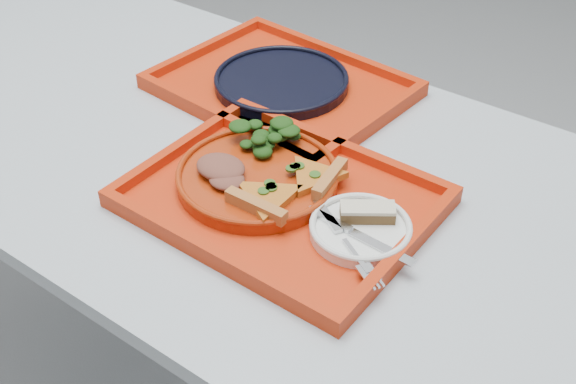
# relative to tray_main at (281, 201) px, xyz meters

# --- Properties ---
(table) EXTENTS (1.60, 0.80, 0.75)m
(table) POSITION_rel_tray_main_xyz_m (-0.24, 0.07, -0.08)
(table) COLOR #B1BEC6
(table) RESTS_ON ground
(tray_main) EXTENTS (0.45, 0.35, 0.01)m
(tray_main) POSITION_rel_tray_main_xyz_m (0.00, 0.00, 0.00)
(tray_main) COLOR red
(tray_main) RESTS_ON table
(tray_far) EXTENTS (0.48, 0.38, 0.01)m
(tray_far) POSITION_rel_tray_main_xyz_m (-0.21, 0.28, 0.00)
(tray_far) COLOR red
(tray_far) RESTS_ON table
(dinner_plate) EXTENTS (0.26, 0.26, 0.02)m
(dinner_plate) POSITION_rel_tray_main_xyz_m (-0.05, 0.01, 0.02)
(dinner_plate) COLOR #9C290A
(dinner_plate) RESTS_ON tray_main
(side_plate) EXTENTS (0.15, 0.15, 0.01)m
(side_plate) POSITION_rel_tray_main_xyz_m (0.15, 0.00, 0.01)
(side_plate) COLOR white
(side_plate) RESTS_ON tray_main
(navy_plate) EXTENTS (0.26, 0.26, 0.02)m
(navy_plate) POSITION_rel_tray_main_xyz_m (-0.21, 0.28, 0.01)
(navy_plate) COLOR black
(navy_plate) RESTS_ON tray_far
(pizza_slice_a) EXTENTS (0.11, 0.12, 0.02)m
(pizza_slice_a) POSITION_rel_tray_main_xyz_m (0.00, -0.04, 0.03)
(pizza_slice_a) COLOR gold
(pizza_slice_a) RESTS_ON dinner_plate
(pizza_slice_b) EXTENTS (0.12, 0.11, 0.02)m
(pizza_slice_b) POSITION_rel_tray_main_xyz_m (0.03, 0.05, 0.03)
(pizza_slice_b) COLOR gold
(pizza_slice_b) RESTS_ON dinner_plate
(salad_heap) EXTENTS (0.09, 0.08, 0.05)m
(salad_heap) POSITION_rel_tray_main_xyz_m (-0.10, 0.08, 0.05)
(salad_heap) COLOR black
(salad_heap) RESTS_ON dinner_plate
(meat_portion) EXTENTS (0.08, 0.07, 0.03)m
(meat_portion) POSITION_rel_tray_main_xyz_m (-0.10, -0.02, 0.04)
(meat_portion) COLOR brown
(meat_portion) RESTS_ON dinner_plate
(dessert_bar) EXTENTS (0.08, 0.07, 0.02)m
(dessert_bar) POSITION_rel_tray_main_xyz_m (0.14, 0.02, 0.03)
(dessert_bar) COLOR #52341B
(dessert_bar) RESTS_ON side_plate
(knife) EXTENTS (0.19, 0.03, 0.01)m
(knife) POSITION_rel_tray_main_xyz_m (0.15, -0.02, 0.02)
(knife) COLOR silver
(knife) RESTS_ON side_plate
(fork) EXTENTS (0.17, 0.11, 0.01)m
(fork) POSITION_rel_tray_main_xyz_m (0.14, -0.04, 0.02)
(fork) COLOR silver
(fork) RESTS_ON side_plate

